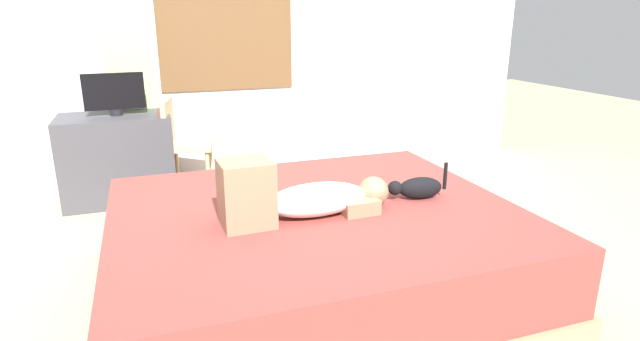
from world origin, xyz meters
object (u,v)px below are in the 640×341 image
(person_lying, at_px, (299,197))
(chair_by_desk, at_px, (181,140))
(tv_monitor, at_px, (114,93))
(cat, at_px, (417,188))
(desk, at_px, (118,158))
(bed, at_px, (315,250))
(cup, at_px, (162,112))

(person_lying, relative_size, chair_by_desk, 1.09)
(tv_monitor, bearing_deg, chair_by_desk, -10.98)
(tv_monitor, distance_m, chair_by_desk, 0.65)
(cat, bearing_deg, desk, 129.73)
(bed, xyz_separation_m, person_lying, (-0.12, -0.09, 0.37))
(bed, height_order, tv_monitor, tv_monitor)
(cup, bearing_deg, chair_by_desk, 39.22)
(cat, bearing_deg, chair_by_desk, 121.09)
(bed, relative_size, chair_by_desk, 2.63)
(bed, distance_m, person_lying, 0.40)
(person_lying, distance_m, cup, 1.98)
(person_lying, height_order, cat, person_lying)
(desk, bearing_deg, cat, -50.27)
(person_lying, relative_size, desk, 1.04)
(person_lying, bearing_deg, bed, 38.41)
(desk, height_order, chair_by_desk, chair_by_desk)
(person_lying, relative_size, cup, 11.96)
(tv_monitor, height_order, chair_by_desk, tv_monitor)
(desk, xyz_separation_m, cup, (0.39, -0.21, 0.41))
(tv_monitor, bearing_deg, cat, -50.76)
(person_lying, distance_m, cat, 0.73)
(desk, distance_m, tv_monitor, 0.55)
(cat, height_order, tv_monitor, tv_monitor)
(cat, distance_m, chair_by_desk, 2.29)
(bed, xyz_separation_m, cat, (0.61, -0.06, 0.33))
(bed, xyz_separation_m, chair_by_desk, (-0.57, 1.90, 0.26))
(desk, bearing_deg, bed, -61.23)
(bed, relative_size, tv_monitor, 4.69)
(bed, bearing_deg, chair_by_desk, 106.69)
(cup, bearing_deg, desk, 151.30)
(desk, distance_m, chair_by_desk, 0.55)
(tv_monitor, bearing_deg, desk, 180.00)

